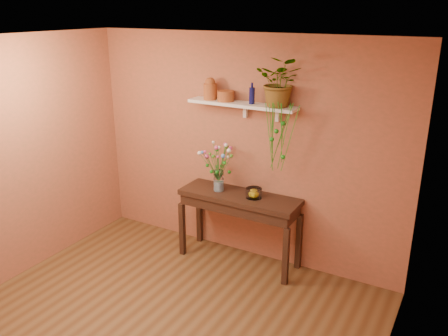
% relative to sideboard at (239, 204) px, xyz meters
% --- Properties ---
extents(room, '(4.04, 4.04, 2.70)m').
position_rel_sideboard_xyz_m(room, '(-0.10, -1.75, 0.60)').
color(room, brown).
rests_on(room, ground).
extents(sideboard, '(1.44, 0.46, 0.88)m').
position_rel_sideboard_xyz_m(sideboard, '(0.00, 0.00, 0.00)').
color(sideboard, '#321E14').
rests_on(sideboard, ground).
extents(wall_shelf, '(1.30, 0.24, 0.19)m').
position_rel_sideboard_xyz_m(wall_shelf, '(-0.04, 0.13, 1.17)').
color(wall_shelf, white).
rests_on(wall_shelf, room).
extents(terracotta_jug, '(0.18, 0.18, 0.26)m').
position_rel_sideboard_xyz_m(terracotta_jug, '(-0.45, 0.11, 1.31)').
color(terracotta_jug, '#9A5125').
rests_on(terracotta_jug, wall_shelf).
extents(terracotta_pot, '(0.22, 0.22, 0.12)m').
position_rel_sideboard_xyz_m(terracotta_pot, '(-0.26, 0.12, 1.25)').
color(terracotta_pot, '#9A5125').
rests_on(terracotta_pot, wall_shelf).
extents(blue_bottle, '(0.08, 0.08, 0.23)m').
position_rel_sideboard_xyz_m(blue_bottle, '(0.07, 0.13, 1.28)').
color(blue_bottle, '#0D0F46').
rests_on(blue_bottle, wall_shelf).
extents(spider_plant, '(0.52, 0.46, 0.54)m').
position_rel_sideboard_xyz_m(spider_plant, '(0.41, 0.13, 1.46)').
color(spider_plant, '#1B7417').
rests_on(spider_plant, wall_shelf).
extents(plant_fronds, '(0.37, 0.24, 0.78)m').
position_rel_sideboard_xyz_m(plant_fronds, '(0.47, -0.02, 0.92)').
color(plant_fronds, '#1B7417').
rests_on(plant_fronds, wall_shelf).
extents(glass_vase, '(0.12, 0.12, 0.25)m').
position_rel_sideboard_xyz_m(glass_vase, '(-0.28, -0.01, 0.23)').
color(glass_vase, white).
rests_on(glass_vase, sideboard).
extents(bouquet, '(0.46, 0.52, 0.47)m').
position_rel_sideboard_xyz_m(bouquet, '(-0.28, -0.00, 0.56)').
color(bouquet, '#386B28').
rests_on(bouquet, glass_vase).
extents(glass_bowl, '(0.19, 0.19, 0.11)m').
position_rel_sideboard_xyz_m(glass_bowl, '(0.18, 0.00, 0.18)').
color(glass_bowl, white).
rests_on(glass_bowl, sideboard).
extents(lemon, '(0.09, 0.09, 0.09)m').
position_rel_sideboard_xyz_m(lemon, '(0.19, -0.00, 0.18)').
color(lemon, yellow).
rests_on(lemon, glass_bowl).
extents(carton, '(0.06, 0.05, 0.12)m').
position_rel_sideboard_xyz_m(carton, '(-0.26, -0.01, 0.19)').
color(carton, '#2B657D').
rests_on(carton, sideboard).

